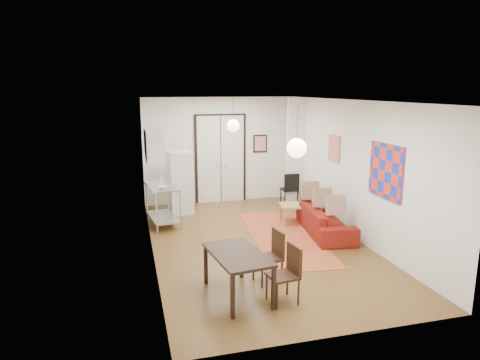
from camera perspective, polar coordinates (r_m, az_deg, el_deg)
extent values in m
plane|color=brown|center=(8.92, 2.25, -8.42)|extent=(7.00, 7.00, 0.00)
cube|color=silver|center=(8.35, 2.42, 10.53)|extent=(4.20, 7.00, 0.02)
cube|color=silver|center=(11.86, -2.66, 3.99)|extent=(4.20, 0.02, 2.90)
cube|color=silver|center=(5.39, 13.42, -6.45)|extent=(4.20, 0.02, 2.90)
cube|color=silver|center=(8.16, -11.91, -0.02)|extent=(0.02, 7.00, 2.90)
cube|color=silver|center=(9.35, 14.73, 1.37)|extent=(0.02, 7.00, 2.90)
cube|color=silver|center=(11.86, -2.61, 2.76)|extent=(1.44, 0.06, 2.50)
cube|color=silver|center=(11.50, 7.41, 3.64)|extent=(0.50, 0.10, 2.90)
cube|color=white|center=(9.57, -11.45, 4.51)|extent=(0.35, 1.00, 0.70)
cube|color=red|center=(8.25, 18.89, 1.13)|extent=(0.05, 1.00, 1.00)
cube|color=beige|center=(9.97, 12.46, 4.18)|extent=(0.05, 0.50, 0.60)
cube|color=red|center=(12.10, 2.71, 4.87)|extent=(0.40, 0.03, 0.50)
cube|color=#8C5F3A|center=(10.06, -12.49, 5.11)|extent=(0.03, 0.44, 0.54)
sphere|color=white|center=(10.32, -0.93, 7.24)|extent=(0.30, 0.30, 0.30)
cylinder|color=black|center=(10.29, -0.94, 9.46)|extent=(0.01, 0.01, 0.50)
sphere|color=white|center=(6.53, 7.57, 4.25)|extent=(0.30, 0.30, 0.30)
cylinder|color=black|center=(6.49, 7.67, 7.75)|extent=(0.01, 0.01, 0.50)
cube|color=#C25330|center=(9.34, 5.88, -7.49)|extent=(1.75, 3.78, 0.01)
imported|color=maroon|center=(9.61, 11.31, -5.27)|extent=(2.12, 1.07, 0.59)
cube|color=tan|center=(10.24, 8.13, -3.36)|extent=(1.08, 0.73, 0.04)
cube|color=tan|center=(9.94, 6.24, -5.10)|extent=(0.06, 0.06, 0.40)
cube|color=tan|center=(10.28, 10.83, -4.66)|extent=(0.06, 0.06, 0.40)
cube|color=tan|center=(10.33, 5.37, -4.40)|extent=(0.06, 0.06, 0.40)
cube|color=tan|center=(10.66, 9.81, -4.01)|extent=(0.06, 0.06, 0.40)
imported|color=#315F2B|center=(10.21, 8.68, -2.04)|extent=(0.44, 0.40, 0.43)
cube|color=#BABDBF|center=(10.02, -10.33, -0.85)|extent=(0.77, 1.29, 0.04)
cube|color=#BABDBF|center=(10.20, -10.18, -4.85)|extent=(0.73, 1.25, 0.03)
cylinder|color=#BABDBF|center=(9.56, -11.53, -4.35)|extent=(0.04, 0.04, 0.91)
cylinder|color=#BABDBF|center=(9.60, -8.37, -4.16)|extent=(0.04, 0.04, 0.91)
cylinder|color=#BABDBF|center=(10.66, -11.91, -2.65)|extent=(0.04, 0.04, 0.91)
cylinder|color=#BABDBF|center=(10.70, -9.08, -2.49)|extent=(0.04, 0.04, 0.91)
imported|color=beige|center=(9.71, -10.20, -0.96)|extent=(0.26, 0.26, 0.05)
imported|color=teal|center=(10.23, -10.48, 0.10)|extent=(0.11, 0.10, 0.19)
cube|color=silver|center=(10.89, -8.04, -0.36)|extent=(0.63, 0.63, 1.59)
cube|color=black|center=(6.55, -0.33, -9.90)|extent=(0.89, 1.35, 0.05)
cube|color=black|center=(6.11, -1.88, -15.26)|extent=(0.06, 0.06, 0.65)
cube|color=black|center=(6.26, 3.96, -14.55)|extent=(0.06, 0.06, 0.65)
cube|color=black|center=(7.15, -4.04, -11.03)|extent=(0.06, 0.06, 0.65)
cube|color=black|center=(7.28, 0.94, -10.55)|extent=(0.06, 0.06, 0.65)
cube|color=#331C10|center=(7.11, 3.71, -10.35)|extent=(0.47, 0.45, 0.04)
cube|color=#331C10|center=(7.19, 3.26, -8.06)|extent=(0.09, 0.40, 0.43)
cylinder|color=#331C10|center=(6.99, 2.81, -12.61)|extent=(0.03, 0.03, 0.42)
cylinder|color=#331C10|center=(7.10, 5.47, -12.27)|extent=(0.03, 0.03, 0.42)
cylinder|color=#331C10|center=(7.30, 1.95, -11.48)|extent=(0.03, 0.03, 0.42)
cylinder|color=#331C10|center=(7.40, 4.51, -11.19)|extent=(0.03, 0.03, 0.42)
cube|color=#331C10|center=(6.51, 5.71, -12.61)|extent=(0.47, 0.45, 0.04)
cube|color=#331C10|center=(6.58, 5.17, -10.08)|extent=(0.09, 0.40, 0.43)
cylinder|color=#331C10|center=(6.40, 4.77, -15.13)|extent=(0.03, 0.03, 0.42)
cylinder|color=#331C10|center=(6.51, 7.67, -14.70)|extent=(0.03, 0.03, 0.42)
cylinder|color=#331C10|center=(6.70, 3.73, -13.79)|extent=(0.03, 0.03, 0.42)
cylinder|color=#331C10|center=(6.81, 6.50, -13.41)|extent=(0.03, 0.03, 0.42)
cube|color=black|center=(11.66, 6.58, -1.26)|extent=(0.43, 0.43, 0.04)
cube|color=black|center=(11.77, 6.28, 0.09)|extent=(0.42, 0.05, 0.44)
cylinder|color=black|center=(11.49, 6.05, -2.59)|extent=(0.03, 0.03, 0.44)
cylinder|color=black|center=(11.62, 7.69, -2.47)|extent=(0.03, 0.03, 0.44)
cylinder|color=black|center=(11.81, 5.44, -2.17)|extent=(0.03, 0.03, 0.44)
cylinder|color=black|center=(11.93, 7.04, -2.05)|extent=(0.03, 0.03, 0.44)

